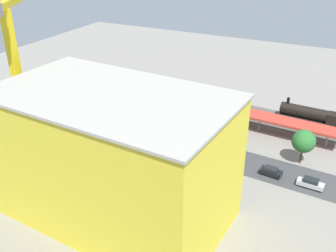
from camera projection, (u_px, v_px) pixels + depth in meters
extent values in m
plane|color=gray|center=(196.00, 143.00, 85.20)|extent=(188.49, 188.49, 0.00)
cube|color=#5B544C|center=(225.00, 110.00, 100.76)|extent=(118.43, 21.05, 0.01)
cube|color=#424244|center=(192.00, 147.00, 83.48)|extent=(118.15, 16.86, 0.01)
cube|color=#9E9EA8|center=(229.00, 105.00, 103.32)|extent=(117.55, 8.00, 0.12)
cube|color=#9E9EA8|center=(227.00, 107.00, 102.17)|extent=(117.55, 8.00, 0.12)
cube|color=#9E9EA8|center=(222.00, 112.00, 99.18)|extent=(117.55, 8.00, 0.12)
cube|color=#9E9EA8|center=(220.00, 114.00, 98.03)|extent=(117.55, 8.00, 0.12)
cube|color=#C63D2D|center=(202.00, 103.00, 95.24)|extent=(66.55, 9.17, 0.48)
cylinder|color=slate|center=(327.00, 140.00, 82.70)|extent=(0.30, 0.30, 3.71)
cylinder|color=slate|center=(260.00, 124.00, 89.45)|extent=(0.30, 0.30, 3.71)
cylinder|color=slate|center=(202.00, 110.00, 96.19)|extent=(0.30, 0.30, 3.71)
cylinder|color=slate|center=(152.00, 99.00, 102.94)|extent=(0.30, 0.30, 3.71)
cylinder|color=slate|center=(108.00, 88.00, 109.69)|extent=(0.30, 0.30, 3.71)
cube|color=black|center=(310.00, 120.00, 94.16)|extent=(15.11, 3.58, 1.00)
cylinder|color=black|center=(306.00, 112.00, 93.87)|extent=(12.56, 3.69, 2.87)
cube|color=black|center=(333.00, 120.00, 91.39)|extent=(2.78, 3.23, 3.46)
cylinder|color=black|center=(288.00, 100.00, 95.02)|extent=(0.70, 0.70, 1.40)
cube|color=black|center=(117.00, 92.00, 111.24)|extent=(17.68, 3.51, 0.60)
cube|color=#384C72|center=(117.00, 85.00, 110.30)|extent=(19.66, 4.23, 3.56)
cylinder|color=#273550|center=(116.00, 79.00, 109.38)|extent=(18.88, 4.17, 2.93)
cube|color=black|center=(310.00, 186.00, 70.52)|extent=(4.07, 1.90, 0.30)
cube|color=silver|center=(310.00, 184.00, 70.26)|extent=(4.83, 2.01, 0.84)
cube|color=#1E2328|center=(311.00, 180.00, 69.92)|extent=(2.74, 1.68, 0.68)
cube|color=black|center=(271.00, 174.00, 74.00)|extent=(3.61, 2.15, 0.30)
cube|color=black|center=(271.00, 172.00, 73.74)|extent=(4.27, 2.30, 0.85)
cube|color=#1E2328|center=(271.00, 169.00, 73.43)|extent=(2.45, 1.88, 0.51)
cube|color=black|center=(231.00, 165.00, 77.11)|extent=(3.96, 1.76, 0.30)
cube|color=silver|center=(231.00, 162.00, 76.84)|extent=(4.71, 1.85, 0.90)
cube|color=#1E2328|center=(231.00, 159.00, 76.49)|extent=(2.65, 1.59, 0.63)
cube|color=black|center=(195.00, 156.00, 80.01)|extent=(3.47, 1.96, 0.30)
cube|color=#474C51|center=(195.00, 154.00, 79.74)|extent=(4.12, 2.07, 0.85)
cube|color=#1E2328|center=(195.00, 151.00, 79.40)|extent=(2.34, 1.76, 0.66)
cube|color=black|center=(158.00, 147.00, 83.24)|extent=(4.03, 2.05, 0.30)
cube|color=navy|center=(158.00, 145.00, 82.98)|extent=(4.78, 2.18, 0.83)
cube|color=#1E2328|center=(158.00, 142.00, 82.64)|extent=(2.72, 1.80, 0.68)
cube|color=yellow|center=(114.00, 159.00, 59.67)|extent=(36.43, 22.67, 20.91)
cube|color=#B7B2A8|center=(110.00, 95.00, 54.83)|extent=(37.07, 23.31, 0.40)
cube|color=gray|center=(33.00, 164.00, 76.56)|extent=(3.60, 3.60, 1.20)
cube|color=yellow|center=(20.00, 96.00, 69.88)|extent=(1.40, 1.40, 30.55)
cube|color=black|center=(194.00, 179.00, 72.56)|extent=(10.15, 3.58, 0.50)
cube|color=silver|center=(199.00, 173.00, 71.21)|extent=(7.97, 3.48, 2.94)
cube|color=silver|center=(177.00, 166.00, 73.92)|extent=(2.57, 2.65, 2.26)
cylinder|color=brown|center=(188.00, 128.00, 87.16)|extent=(0.58, 0.58, 4.00)
sphere|color=#28662D|center=(188.00, 113.00, 85.40)|extent=(5.32, 5.32, 5.32)
cylinder|color=brown|center=(221.00, 136.00, 84.33)|extent=(0.59, 0.59, 3.74)
sphere|color=#28662D|center=(222.00, 119.00, 82.46)|extent=(6.36, 6.36, 6.36)
cylinder|color=brown|center=(301.00, 156.00, 77.20)|extent=(0.44, 0.44, 3.39)
sphere|color=#2D7233|center=(304.00, 141.00, 75.69)|extent=(4.67, 4.67, 4.67)
cylinder|color=#333333|center=(105.00, 126.00, 86.16)|extent=(0.16, 0.16, 5.87)
cube|color=black|center=(104.00, 112.00, 84.62)|extent=(0.36, 0.36, 0.90)
sphere|color=green|center=(103.00, 113.00, 84.84)|extent=(0.20, 0.20, 0.20)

